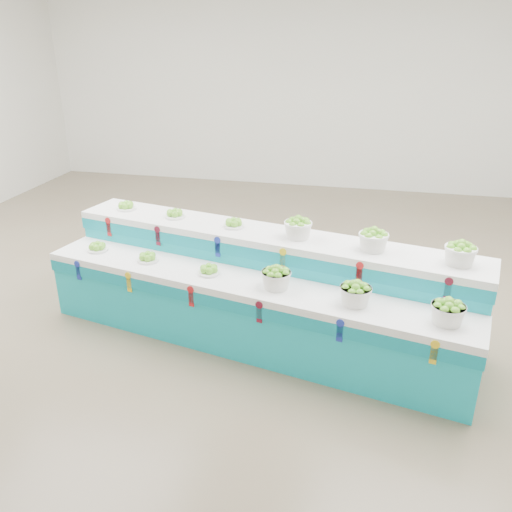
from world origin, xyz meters
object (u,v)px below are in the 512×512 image
plate_upper_mid (175,213)px  basket_upper_right (460,253)px  display_stand (256,289)px  basket_lower_left (276,277)px

plate_upper_mid → basket_upper_right: bearing=-12.2°
display_stand → plate_upper_mid: (-1.01, 0.49, 0.56)m
basket_lower_left → display_stand: bearing=128.4°
basket_upper_right → plate_upper_mid: bearing=167.8°
display_stand → plate_upper_mid: size_ratio=19.72×
plate_upper_mid → basket_upper_right: 2.90m
display_stand → basket_lower_left: 0.52m
basket_lower_left → basket_upper_right: 1.61m
plate_upper_mid → basket_upper_right: size_ratio=0.80×
basket_lower_left → basket_upper_right: bearing=7.5°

